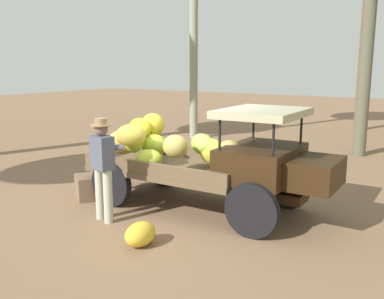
% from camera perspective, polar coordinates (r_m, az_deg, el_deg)
% --- Properties ---
extents(ground_plane, '(60.00, 60.00, 0.00)m').
position_cam_1_polar(ground_plane, '(8.00, -2.19, -7.41)').
color(ground_plane, '#846247').
extents(truck, '(4.51, 1.92, 1.86)m').
position_cam_1_polar(truck, '(7.48, 2.50, -1.33)').
color(truck, '#301F0E').
rests_on(truck, ground).
extents(farmer, '(0.54, 0.50, 1.73)m').
position_cam_1_polar(farmer, '(7.09, -11.87, -1.81)').
color(farmer, '#B5B7A1').
rests_on(farmer, ground).
extents(wooden_crate, '(0.74, 0.72, 0.45)m').
position_cam_1_polar(wooden_crate, '(8.56, -13.62, -4.90)').
color(wooden_crate, brown).
rests_on(wooden_crate, ground).
extents(loose_banana_bunch, '(0.39, 0.54, 0.36)m').
position_cam_1_polar(loose_banana_bunch, '(6.26, -6.96, -11.21)').
color(loose_banana_bunch, yellow).
rests_on(loose_banana_bunch, ground).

